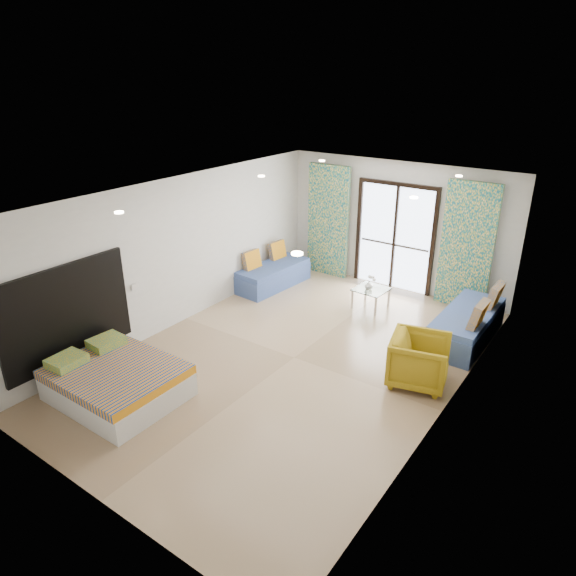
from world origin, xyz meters
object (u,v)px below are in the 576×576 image
Objects in this scene: daybed_right at (468,325)px; armchair at (419,358)px; bed at (116,381)px; coffee_table at (371,291)px; daybed_left at (273,274)px.

daybed_right reaches higher than armchair.
bed is 2.08× the size of armchair.
armchair is at bearing -48.06° from coffee_table.
bed is at bearing -108.30° from coffee_table.
bed is 5.11m from coffee_table.
bed is at bearing -77.46° from daybed_left.
daybed_right is at bearing 4.46° from daybed_left.
daybed_right reaches higher than coffee_table.
coffee_table is 2.70m from armchair.
daybed_left is at bearing 52.46° from armchair.
coffee_table is (1.60, 4.85, 0.10)m from bed.
daybed_left reaches higher than bed.
armchair reaches higher than bed.
daybed_left is 4.23m from daybed_right.
bed is 2.54× the size of coffee_table.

